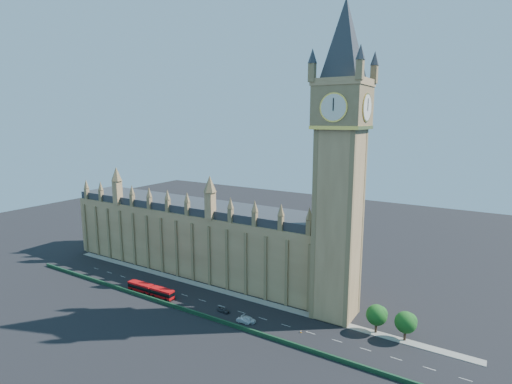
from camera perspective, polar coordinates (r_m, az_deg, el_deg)
The scene contains 15 objects.
ground at distance 139.72m, azimuth -6.35°, elevation -15.51°, with size 400.00×400.00×0.00m, color black.
palace_westminster at distance 165.45m, azimuth -8.62°, elevation -6.24°, with size 120.00×20.00×28.00m.
elizabeth_tower at distance 119.65m, azimuth 12.06°, elevation 7.13°, with size 20.59×20.59×105.00m.
bridge_parapet at distance 133.25m, azimuth -8.83°, elevation -16.64°, with size 160.00×0.60×1.20m, color #1E4C2D.
kerb_north at distance 146.54m, azimuth -4.00°, elevation -14.15°, with size 160.00×3.00×0.16m, color gray.
tree_east_near at distance 124.61m, azimuth 16.97°, elevation -16.41°, with size 6.00×6.00×8.50m.
tree_east_far at distance 123.19m, azimuth 20.72°, elevation -16.97°, with size 6.00×6.00×8.50m.
red_bus at distance 148.83m, azimuth -14.81°, elevation -13.38°, with size 19.79×3.57×3.35m.
car_grey at distance 133.37m, azimuth -4.64°, elevation -16.46°, with size 1.70×4.23×1.44m, color #3A3C41.
car_silver at distance 127.00m, azimuth -1.81°, elevation -17.89°, with size 1.53×4.40×1.45m, color #B7BBBF.
car_white at distance 127.76m, azimuth -1.06°, elevation -17.71°, with size 2.02×4.97×1.44m, color silver.
cone_a at distance 130.29m, azimuth -2.00°, elevation -17.32°, with size 0.51×0.51×0.63m.
cone_b at distance 128.99m, azimuth -0.93°, elevation -17.61°, with size 0.47×0.47×0.69m.
cone_c at distance 128.00m, azimuth -1.17°, elevation -17.83°, with size 0.50×0.50×0.75m.
cone_d at distance 122.89m, azimuth 6.42°, elevation -19.20°, with size 0.48×0.48×0.67m.
Camera 1 is at (78.08, -98.57, 60.90)m, focal length 28.00 mm.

